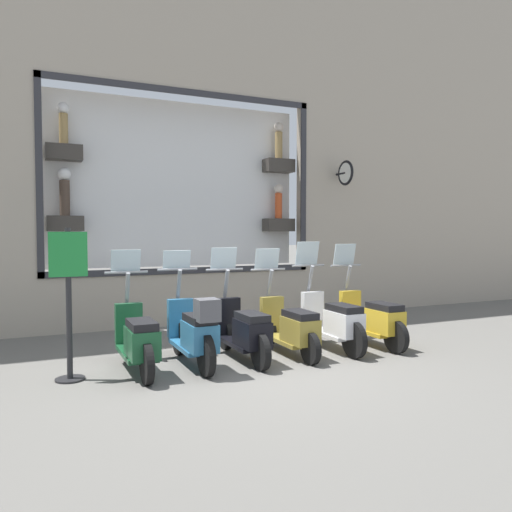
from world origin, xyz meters
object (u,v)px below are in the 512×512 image
object	(u,v)px
scooter_yellow_0	(373,319)
scooter_olive_2	(291,328)
scooter_green_5	(138,340)
scooter_white_1	(333,322)
scooter_black_3	(244,331)
scooter_teal_4	(195,332)
shop_sign_post	(69,298)

from	to	relation	value
scooter_yellow_0	scooter_olive_2	size ratio (longest dim) A/B	1.01
scooter_yellow_0	scooter_green_5	xyz separation A→B (m)	(-0.00, 3.76, -0.00)
scooter_white_1	scooter_olive_2	xyz separation A→B (m)	(-0.01, 0.75, -0.03)
scooter_white_1	scooter_black_3	world-z (taller)	scooter_white_1
scooter_olive_2	scooter_green_5	distance (m)	2.26
scooter_white_1	scooter_olive_2	world-z (taller)	scooter_white_1
scooter_teal_4	scooter_olive_2	bearing A→B (deg)	-88.07
scooter_black_3	shop_sign_post	xyz separation A→B (m)	(0.02, 2.33, 0.60)
scooter_black_3	scooter_green_5	bearing A→B (deg)	89.98
scooter_black_3	scooter_teal_4	world-z (taller)	scooter_black_3
scooter_teal_4	scooter_yellow_0	bearing A→B (deg)	-88.93
scooter_green_5	scooter_black_3	bearing A→B (deg)	-90.02
scooter_olive_2	scooter_black_3	bearing A→B (deg)	89.68
scooter_green_5	shop_sign_post	world-z (taller)	shop_sign_post
scooter_white_1	shop_sign_post	world-z (taller)	shop_sign_post
scooter_white_1	scooter_green_5	world-z (taller)	scooter_white_1
scooter_yellow_0	scooter_black_3	distance (m)	2.26
scooter_olive_2	shop_sign_post	bearing A→B (deg)	89.61
scooter_yellow_0	scooter_teal_4	xyz separation A→B (m)	(-0.06, 3.01, 0.05)
scooter_white_1	scooter_green_5	bearing A→B (deg)	90.10
scooter_white_1	shop_sign_post	xyz separation A→B (m)	(0.01, 3.84, 0.58)
scooter_white_1	shop_sign_post	distance (m)	3.88
scooter_yellow_0	scooter_olive_2	world-z (taller)	scooter_yellow_0
scooter_black_3	shop_sign_post	world-z (taller)	shop_sign_post
scooter_green_5	shop_sign_post	size ratio (longest dim) A/B	0.95
scooter_white_1	scooter_olive_2	distance (m)	0.75
scooter_black_3	scooter_green_5	xyz separation A→B (m)	(0.00, 1.50, 0.00)
scooter_white_1	scooter_black_3	bearing A→B (deg)	90.22
scooter_yellow_0	shop_sign_post	xyz separation A→B (m)	(0.02, 4.59, 0.60)
scooter_white_1	scooter_green_5	xyz separation A→B (m)	(-0.01, 3.01, -0.01)
scooter_white_1	scooter_black_3	size ratio (longest dim) A/B	1.01
scooter_white_1	scooter_green_5	distance (m)	3.01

